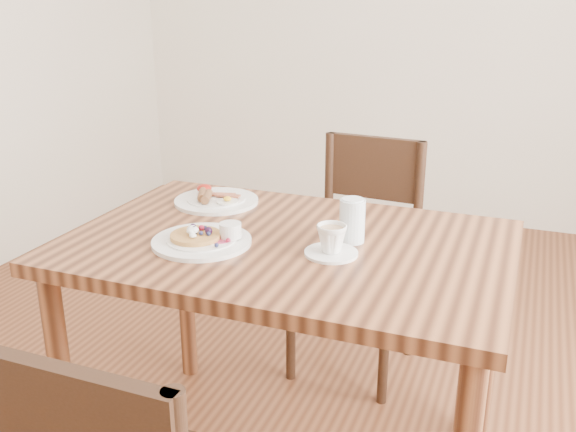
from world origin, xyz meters
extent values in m
cube|color=brown|center=(0.00, 0.00, 0.73)|extent=(1.20, 0.80, 0.04)
cylinder|color=brown|center=(-0.54, -0.34, 0.35)|extent=(0.06, 0.06, 0.71)
cylinder|color=brown|center=(0.54, 0.34, 0.35)|extent=(0.06, 0.06, 0.71)
cylinder|color=brown|center=(-0.54, 0.34, 0.35)|extent=(0.06, 0.06, 0.71)
cube|color=black|center=(0.03, 0.61, 0.45)|extent=(0.45, 0.45, 0.04)
cylinder|color=black|center=(-0.16, 0.44, 0.21)|extent=(0.04, 0.04, 0.43)
cylinder|color=black|center=(0.20, 0.42, 0.21)|extent=(0.04, 0.04, 0.43)
cylinder|color=black|center=(-0.14, 0.80, 0.21)|extent=(0.04, 0.04, 0.43)
cylinder|color=black|center=(0.22, 0.78, 0.21)|extent=(0.04, 0.04, 0.43)
cylinder|color=black|center=(0.22, 0.78, 0.67)|extent=(0.04, 0.04, 0.43)
cylinder|color=black|center=(-0.14, 0.80, 0.67)|extent=(0.04, 0.04, 0.43)
cube|color=black|center=(0.04, 0.80, 0.76)|extent=(0.38, 0.06, 0.24)
cylinder|color=white|center=(-0.21, -0.11, 0.76)|extent=(0.27, 0.27, 0.01)
cylinder|color=white|center=(-0.21, -0.11, 0.76)|extent=(0.19, 0.19, 0.01)
cylinder|color=#B22D59|center=(-0.16, -0.10, 0.77)|extent=(0.07, 0.07, 0.00)
cylinder|color=#C68C47|center=(-0.22, -0.11, 0.77)|extent=(0.14, 0.14, 0.01)
ellipsoid|color=white|center=(-0.23, -0.12, 0.79)|extent=(0.03, 0.03, 0.02)
ellipsoid|color=white|center=(-0.21, -0.14, 0.79)|extent=(0.02, 0.02, 0.01)
cylinder|color=white|center=(-0.14, -0.07, 0.79)|extent=(0.06, 0.06, 0.04)
cylinder|color=#591E07|center=(-0.14, -0.07, 0.80)|extent=(0.05, 0.05, 0.00)
sphere|color=black|center=(-0.19, -0.10, 0.79)|extent=(0.02, 0.02, 0.02)
sphere|color=#1E234C|center=(-0.19, -0.08, 0.78)|extent=(0.01, 0.01, 0.01)
sphere|color=#1E234C|center=(-0.21, -0.06, 0.78)|extent=(0.01, 0.01, 0.01)
sphere|color=#B21938|center=(-0.22, -0.08, 0.79)|extent=(0.02, 0.02, 0.02)
sphere|color=black|center=(-0.24, -0.09, 0.79)|extent=(0.02, 0.02, 0.02)
sphere|color=#1E234C|center=(-0.25, -0.11, 0.78)|extent=(0.01, 0.01, 0.01)
sphere|color=black|center=(-0.22, -0.12, 0.79)|extent=(0.02, 0.02, 0.02)
sphere|color=#1E234C|center=(-0.21, -0.13, 0.78)|extent=(0.01, 0.01, 0.01)
sphere|color=#1E234C|center=(-0.19, -0.12, 0.78)|extent=(0.01, 0.01, 0.01)
sphere|color=#1E234C|center=(-0.14, -0.15, 0.77)|extent=(0.01, 0.01, 0.01)
sphere|color=#B21938|center=(-0.13, -0.12, 0.77)|extent=(0.01, 0.01, 0.01)
cylinder|color=white|center=(-0.34, 0.22, 0.76)|extent=(0.27, 0.27, 0.01)
cylinder|color=white|center=(-0.34, 0.22, 0.76)|extent=(0.19, 0.19, 0.01)
cylinder|color=brown|center=(-0.38, 0.20, 0.78)|extent=(0.06, 0.10, 0.03)
cylinder|color=brown|center=(-0.35, 0.19, 0.78)|extent=(0.06, 0.10, 0.03)
cube|color=maroon|center=(-0.33, 0.25, 0.77)|extent=(0.08, 0.04, 0.01)
cube|color=maroon|center=(-0.30, 0.24, 0.77)|extent=(0.08, 0.03, 0.01)
cylinder|color=white|center=(-0.28, 0.19, 0.77)|extent=(0.07, 0.07, 0.00)
ellipsoid|color=yellow|center=(-0.28, 0.19, 0.78)|extent=(0.03, 0.03, 0.01)
ellipsoid|color=#A5190F|center=(-0.40, 0.26, 0.78)|extent=(0.05, 0.05, 0.03)
cylinder|color=white|center=(0.14, -0.05, 0.75)|extent=(0.14, 0.14, 0.01)
imported|color=white|center=(0.14, -0.05, 0.79)|extent=(0.11, 0.11, 0.07)
cylinder|color=tan|center=(0.14, -0.05, 0.82)|extent=(0.07, 0.07, 0.00)
cylinder|color=silver|center=(0.17, 0.05, 0.81)|extent=(0.07, 0.07, 0.12)
camera|label=1|loc=(0.59, -1.53, 1.40)|focal=40.00mm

